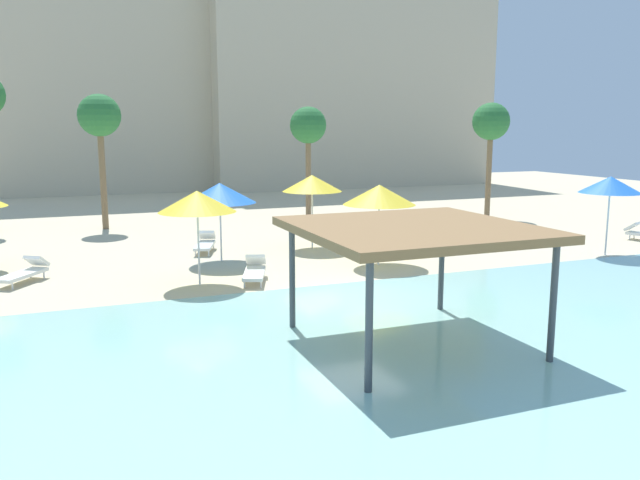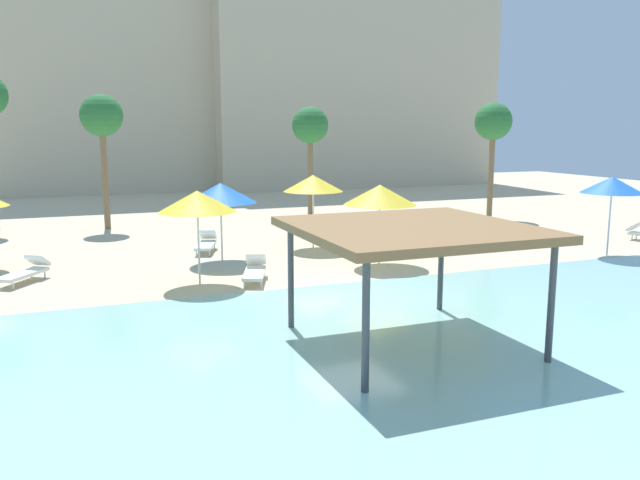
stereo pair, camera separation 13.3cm
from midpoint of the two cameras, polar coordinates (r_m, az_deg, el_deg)
The scene contains 17 objects.
ground_plane at distance 17.68m, azimuth 2.95°, elevation -5.18°, with size 80.00×80.00×0.00m, color beige.
lagoon_water at distance 13.30m, azimuth 12.46°, elevation -10.49°, with size 44.00×13.50×0.04m, color #99D1C6.
shade_pavilion at distance 13.54m, azimuth 8.45°, elevation 0.70°, with size 4.70×4.70×2.61m.
beach_umbrella_yellow_1 at distance 24.65m, azimuth -0.46°, elevation 5.07°, with size 2.30×2.30×2.83m.
beach_umbrella_blue_3 at distance 25.41m, azimuth 24.69°, elevation 4.47°, with size 2.18×2.18×2.89m.
beach_umbrella_yellow_4 at distance 21.65m, azimuth 5.52°, elevation 4.02°, with size 2.45×2.45×2.73m.
beach_umbrella_blue_6 at distance 22.32m, azimuth -8.67°, elevation 4.17°, with size 2.48×2.48×2.75m.
beach_umbrella_yellow_7 at distance 19.08m, azimuth -10.67°, elevation 3.40°, with size 2.28×2.28×2.81m.
lounge_chair_1 at distance 19.64m, azimuth -5.64°, elevation -2.68°, with size 1.21×1.99×0.74m.
lounge_chair_3 at distance 24.51m, azimuth -9.93°, elevation -0.25°, with size 1.20×1.99×0.74m.
lounge_chair_4 at distance 24.66m, azimuth 6.25°, elevation -0.10°, with size 1.39×1.96×0.74m.
lounge_chair_5 at distance 21.33m, azimuth -24.53°, elevation -2.54°, with size 1.56×1.90×0.74m.
palm_tree_0 at distance 30.90m, azimuth -18.73°, elevation 10.19°, with size 1.90×1.90×6.11m.
palm_tree_1 at distance 34.34m, azimuth 15.26°, elevation 9.92°, with size 1.90×1.90×5.88m.
palm_tree_2 at distance 33.68m, azimuth -0.77°, elevation 9.98°, with size 1.90×1.90×5.69m.
hotel_block_0 at distance 51.39m, azimuth -18.83°, elevation 15.81°, with size 16.20×8.62×20.60m, color beige.
hotel_block_1 at distance 54.18m, azimuth 2.32°, elevation 14.54°, with size 22.94×9.82×17.88m, color beige.
Camera 2 is at (-7.00, -15.56, 4.62)m, focal length 35.98 mm.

